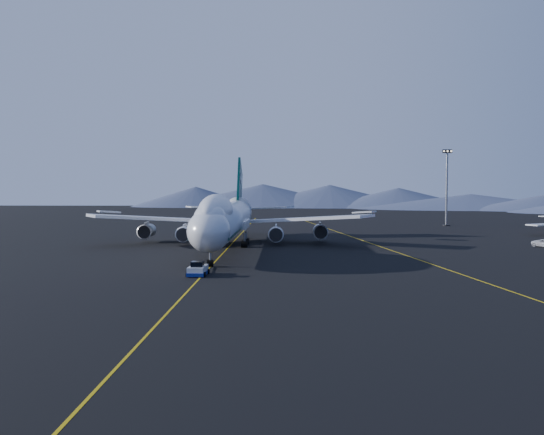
{
  "coord_description": "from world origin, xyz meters",
  "views": [
    {
      "loc": [
        11.58,
        -118.16,
        12.46
      ],
      "look_at": [
        8.75,
        2.78,
        6.0
      ],
      "focal_mm": 40.0,
      "sensor_mm": 36.0,
      "label": 1
    }
  ],
  "objects": [
    {
      "name": "taxiway_line_main",
      "position": [
        0.0,
        0.0,
        0.01
      ],
      "size": [
        0.25,
        220.0,
        0.01
      ],
      "primitive_type": "cube",
      "color": "#C5A10B",
      "rests_on": "ground"
    },
    {
      "name": "floodlight_mast",
      "position": [
        60.78,
        68.54,
        11.84
      ],
      "size": [
        2.89,
        2.17,
        23.37
      ],
      "rotation": [
        0.0,
        0.0,
        -0.04
      ],
      "color": "black",
      "rests_on": "ground"
    },
    {
      "name": "taxiway_line_side",
      "position": [
        30.0,
        10.0,
        0.01
      ],
      "size": [
        28.08,
        198.09,
        0.01
      ],
      "primitive_type": "cube",
      "rotation": [
        0.0,
        0.0,
        0.14
      ],
      "color": "#C5A10B",
      "rests_on": "ground"
    },
    {
      "name": "ground",
      "position": [
        0.0,
        0.0,
        0.0
      ],
      "size": [
        500.0,
        500.0,
        0.0
      ],
      "primitive_type": "plane",
      "color": "black",
      "rests_on": "ground"
    },
    {
      "name": "boeing_747",
      "position": [
        0.0,
        0.03,
        5.81
      ],
      "size": [
        59.62,
        72.43,
        19.37
      ],
      "color": "silver",
      "rests_on": "ground"
    },
    {
      "name": "pushback_tug",
      "position": [
        -0.61,
        -35.34,
        0.64
      ],
      "size": [
        2.85,
        4.75,
        2.02
      ],
      "rotation": [
        0.0,
        0.0,
        -0.04
      ],
      "color": "silver",
      "rests_on": "ground"
    }
  ]
}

